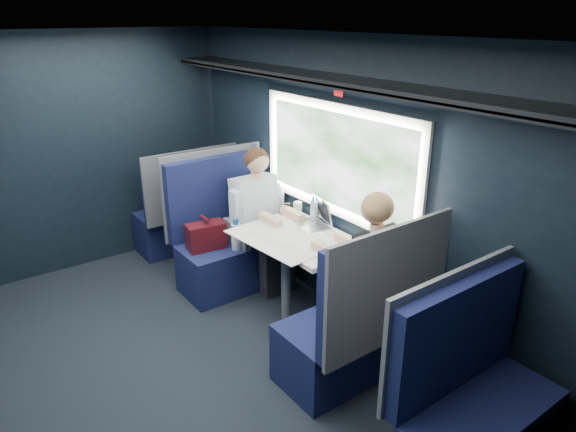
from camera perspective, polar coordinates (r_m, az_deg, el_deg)
ground at (r=4.08m, az=-10.63°, el=-15.38°), size 2.80×4.20×0.01m
room_shell at (r=3.42m, az=-11.98°, el=5.01°), size 3.00×4.40×2.40m
table at (r=4.20m, az=1.46°, el=-3.24°), size 0.62×1.00×0.74m
seat_bay_near at (r=4.87m, az=-6.66°, el=-2.88°), size 1.04×0.62×1.26m
seat_bay_far at (r=3.64m, az=7.69°, el=-12.21°), size 1.04×0.62×1.26m
seat_row_front at (r=5.64m, az=-11.25°, el=0.23°), size 1.04×0.51×1.16m
seat_row_back at (r=3.19m, az=19.77°, el=-19.19°), size 1.04×0.51×1.16m
man at (r=4.74m, az=-3.03°, el=0.45°), size 0.53×0.56×1.32m
woman at (r=3.74m, az=8.96°, el=-5.74°), size 0.53×0.56×1.32m
papers at (r=4.14m, az=-0.48°, el=-2.39°), size 0.67×0.90×0.01m
laptop at (r=4.38m, az=3.21°, el=-0.19°), size 0.30×0.35×0.23m
bottle_small at (r=4.45m, az=2.90°, el=0.66°), size 0.06×0.06×0.22m
cup at (r=4.64m, az=1.08°, el=0.95°), size 0.08×0.08×0.10m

